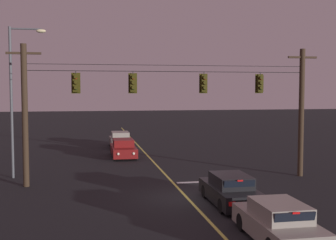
% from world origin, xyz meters
% --- Properties ---
extents(ground_plane, '(180.00, 180.00, 0.00)m').
position_xyz_m(ground_plane, '(0.00, 0.00, 0.00)').
color(ground_plane, black).
extents(lane_centre_stripe, '(0.14, 60.00, 0.01)m').
position_xyz_m(lane_centre_stripe, '(0.00, 9.94, 0.00)').
color(lane_centre_stripe, '#D1C64C').
rests_on(lane_centre_stripe, ground).
extents(stop_bar_paint, '(3.40, 0.36, 0.01)m').
position_xyz_m(stop_bar_paint, '(1.90, 3.34, 0.00)').
color(stop_bar_paint, silver).
rests_on(stop_bar_paint, ground).
extents(signal_span_assembly, '(17.64, 0.32, 7.60)m').
position_xyz_m(signal_span_assembly, '(0.00, 3.94, 3.95)').
color(signal_span_assembly, '#38281C').
rests_on(signal_span_assembly, ground).
extents(traffic_light_leftmost, '(0.48, 0.41, 1.22)m').
position_xyz_m(traffic_light_leftmost, '(-5.25, 3.92, 5.55)').
color(traffic_light_leftmost, black).
extents(traffic_light_left_inner, '(0.48, 0.41, 1.22)m').
position_xyz_m(traffic_light_left_inner, '(-2.16, 3.92, 5.55)').
color(traffic_light_left_inner, black).
extents(traffic_light_centre, '(0.48, 0.41, 1.22)m').
position_xyz_m(traffic_light_centre, '(1.90, 3.92, 5.55)').
color(traffic_light_centre, black).
extents(traffic_light_right_inner, '(0.48, 0.41, 1.22)m').
position_xyz_m(traffic_light_right_inner, '(5.28, 3.92, 5.55)').
color(traffic_light_right_inner, black).
extents(car_waiting_near_lane, '(1.80, 4.33, 1.39)m').
position_xyz_m(car_waiting_near_lane, '(1.63, -1.63, 0.65)').
color(car_waiting_near_lane, black).
rests_on(car_waiting_near_lane, ground).
extents(car_oncoming_lead, '(1.80, 4.42, 1.39)m').
position_xyz_m(car_oncoming_lead, '(-1.94, 13.36, 0.65)').
color(car_oncoming_lead, maroon).
rests_on(car_oncoming_lead, ground).
extents(car_oncoming_trailing, '(1.80, 4.42, 1.39)m').
position_xyz_m(car_oncoming_trailing, '(-1.72, 19.29, 0.65)').
color(car_oncoming_trailing, gray).
rests_on(car_oncoming_trailing, ground).
extents(car_waiting_second_near, '(1.80, 4.33, 1.39)m').
position_xyz_m(car_waiting_second_near, '(1.67, -6.57, 0.65)').
color(car_waiting_second_near, gray).
rests_on(car_waiting_second_near, ground).
extents(street_lamp_corner, '(2.11, 0.30, 8.83)m').
position_xyz_m(street_lamp_corner, '(-8.71, 6.49, 5.24)').
color(street_lamp_corner, '#4C4F54').
rests_on(street_lamp_corner, ground).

